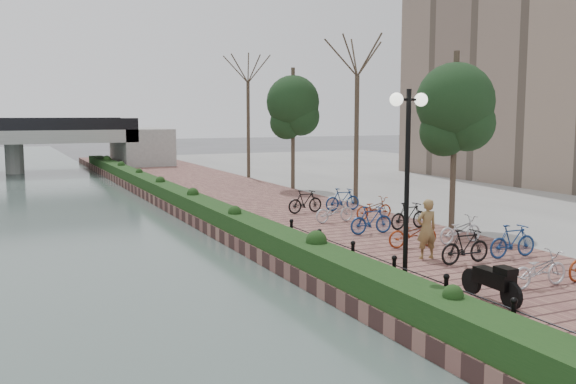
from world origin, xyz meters
TOP-DOWN VIEW (x-y plane):
  - ground at (0.00, 0.00)m, footprint 220.00×220.00m
  - promenade at (4.00, 17.50)m, footprint 8.00×75.00m
  - inland_pavement at (20.00, 17.50)m, footprint 24.00×75.00m
  - hedge at (0.60, 20.00)m, footprint 1.10×56.00m
  - chain_fence at (1.40, 2.00)m, footprint 0.10×14.10m
  - lamppost at (1.58, 2.80)m, footprint 1.02×0.32m
  - motorcycle at (2.69, 1.04)m, footprint 0.56×1.65m
  - pedestrian at (4.00, 5.19)m, footprint 0.68×0.49m
  - bicycle_parking at (5.50, 7.92)m, footprint 2.40×14.69m
  - street_trees at (8.00, 12.68)m, footprint 3.20×37.12m

SIDE VIEW (x-z plane):
  - ground at x=0.00m, z-range 0.00..0.00m
  - promenade at x=4.00m, z-range 0.00..0.50m
  - inland_pavement at x=20.00m, z-range 0.00..0.50m
  - hedge at x=0.60m, z-range 0.50..1.10m
  - chain_fence at x=1.40m, z-range 0.50..1.20m
  - bicycle_parking at x=5.50m, z-range 0.47..1.47m
  - motorcycle at x=2.69m, z-range 0.50..1.52m
  - pedestrian at x=4.00m, z-range 0.50..2.27m
  - street_trees at x=8.00m, z-range 0.29..7.09m
  - lamppost at x=1.58m, z-range 1.57..6.39m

